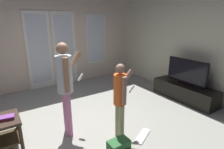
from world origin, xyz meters
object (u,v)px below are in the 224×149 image
Objects in this scene: loose_keyboard at (143,136)px; book_stack at (6,118)px; person_adult at (66,82)px; backpack at (119,149)px; flat_screen_tv at (187,72)px; person_child at (120,95)px; tv_stand at (184,92)px.

book_stack is at bearing 155.30° from loose_keyboard.
book_stack is (-1.85, 0.85, 0.52)m from loose_keyboard.
person_adult is 1.29m from backpack.
backpack is at bearing -163.66° from flat_screen_tv.
flat_screen_tv reaches higher than loose_keyboard.
person_child is (0.65, -0.58, -0.18)m from person_adult.
book_stack is at bearing 174.99° from person_adult.
loose_keyboard is (0.98, -0.77, -0.91)m from person_adult.
tv_stand is at bearing -4.61° from person_adult.
book_stack reaches higher than loose_keyboard.
tv_stand is 1.52× the size of flat_screen_tv.
person_adult reaches higher than book_stack.
person_child is (-2.18, -0.35, 0.55)m from tv_stand.
flat_screen_tv is at bearing 16.34° from backpack.
person_child reaches higher than tv_stand.
backpack is at bearing -127.43° from person_child.
flat_screen_tv is 3.71m from book_stack.
person_child is 5.44× the size of book_stack.
flat_screen_tv is at bearing 9.29° from person_child.
person_adult reaches higher than loose_keyboard.
flat_screen_tv is 0.66× the size of person_adult.
person_adult is (-2.83, 0.23, 0.73)m from tv_stand.
person_adult reaches higher than flat_screen_tv.
backpack is 0.64m from loose_keyboard.
flat_screen_tv is 3.41× the size of backpack.
tv_stand is 2.27m from person_child.
person_adult is at bearing 175.39° from tv_stand.
person_adult reaches higher than backpack.
loose_keyboard is at bearing -163.56° from tv_stand.
loose_keyboard is 1.97× the size of book_stack.
flat_screen_tv is at bearing -4.65° from book_stack.
tv_stand reaches higher than backpack.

